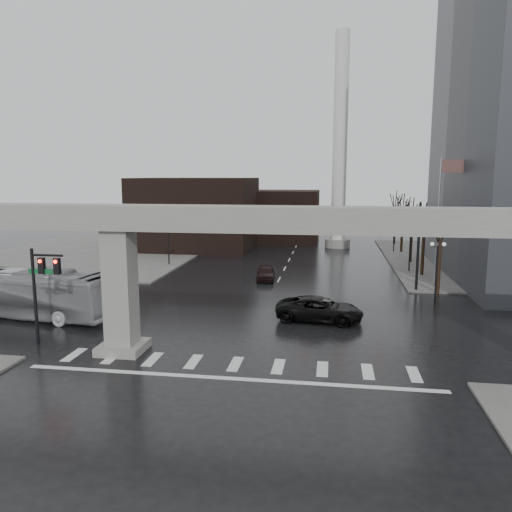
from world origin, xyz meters
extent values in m
plane|color=black|center=(0.00, 0.00, 0.00)|extent=(160.00, 160.00, 0.00)
cube|color=slate|center=(26.00, 36.00, 0.07)|extent=(28.00, 36.00, 0.15)
cube|color=slate|center=(-26.00, 36.00, 0.07)|extent=(28.00, 36.00, 0.15)
cube|color=gray|center=(0.00, 0.00, 8.00)|extent=(48.00, 2.20, 1.40)
cube|color=gray|center=(-7.00, 0.00, 3.65)|extent=(1.60, 1.60, 7.30)
cube|color=gray|center=(-7.00, 0.00, 0.25)|extent=(2.60, 2.60, 0.50)
cube|color=black|center=(-14.00, 42.00, 5.00)|extent=(16.00, 14.00, 10.00)
cube|color=black|center=(-2.00, 52.00, 4.00)|extent=(10.00, 10.00, 8.00)
cylinder|color=white|center=(6.00, 46.00, 15.00)|extent=(2.00, 2.00, 30.00)
cylinder|color=gray|center=(6.00, 46.00, 0.60)|extent=(3.60, 3.60, 1.20)
cylinder|color=black|center=(12.80, 18.80, 4.00)|extent=(0.24, 0.24, 8.00)
cylinder|color=black|center=(6.80, 18.80, 7.20)|extent=(12.00, 0.18, 0.18)
cube|color=black|center=(9.80, 18.80, 6.55)|extent=(0.35, 0.30, 1.00)
cube|color=black|center=(6.30, 18.80, 6.55)|extent=(0.35, 0.30, 1.00)
cube|color=black|center=(2.80, 18.80, 6.55)|extent=(0.35, 0.30, 1.00)
sphere|color=#FF0C05|center=(9.80, 18.62, 6.85)|extent=(0.20, 0.20, 0.20)
cube|color=#0D5D28|center=(11.30, 18.80, 7.00)|extent=(1.80, 0.05, 0.35)
cube|color=#0D5D28|center=(4.80, 18.80, 7.00)|extent=(1.80, 0.05, 0.35)
cylinder|color=black|center=(-12.80, 0.50, 3.00)|extent=(0.20, 0.20, 6.00)
cylinder|color=black|center=(-11.80, 0.50, 5.60)|extent=(2.00, 0.14, 0.14)
cube|color=black|center=(-12.20, 0.50, 4.95)|extent=(0.35, 0.30, 1.00)
cube|color=black|center=(-11.20, 0.50, 4.95)|extent=(0.35, 0.30, 1.00)
cube|color=#0D5D28|center=(-12.30, 0.50, 4.60)|extent=(1.60, 0.05, 0.30)
cylinder|color=silver|center=(15.00, 22.00, 6.00)|extent=(0.12, 0.12, 12.00)
cube|color=red|center=(16.00, 22.00, 11.20)|extent=(2.00, 0.03, 1.20)
cylinder|color=black|center=(13.50, 14.00, 2.40)|extent=(0.14, 0.14, 4.80)
cube|color=black|center=(13.50, 14.00, 4.75)|extent=(0.90, 0.06, 0.06)
sphere|color=silver|center=(13.05, 14.00, 4.95)|extent=(0.32, 0.32, 0.32)
sphere|color=silver|center=(13.95, 14.00, 4.95)|extent=(0.32, 0.32, 0.32)
cylinder|color=black|center=(13.50, 28.00, 2.40)|extent=(0.14, 0.14, 4.80)
cube|color=black|center=(13.50, 28.00, 4.75)|extent=(0.90, 0.06, 0.06)
sphere|color=silver|center=(13.05, 28.00, 4.95)|extent=(0.32, 0.32, 0.32)
sphere|color=silver|center=(13.95, 28.00, 4.95)|extent=(0.32, 0.32, 0.32)
cylinder|color=black|center=(13.50, 42.00, 2.40)|extent=(0.14, 0.14, 4.80)
cube|color=black|center=(13.50, 42.00, 4.75)|extent=(0.90, 0.06, 0.06)
sphere|color=silver|center=(13.05, 42.00, 4.95)|extent=(0.32, 0.32, 0.32)
sphere|color=silver|center=(13.95, 42.00, 4.95)|extent=(0.32, 0.32, 0.32)
cylinder|color=black|center=(-13.50, 14.00, 2.40)|extent=(0.14, 0.14, 4.80)
cube|color=black|center=(-13.50, 14.00, 4.75)|extent=(0.90, 0.06, 0.06)
sphere|color=silver|center=(-13.95, 14.00, 4.95)|extent=(0.32, 0.32, 0.32)
sphere|color=silver|center=(-13.05, 14.00, 4.95)|extent=(0.32, 0.32, 0.32)
cylinder|color=black|center=(-13.50, 28.00, 2.40)|extent=(0.14, 0.14, 4.80)
cube|color=black|center=(-13.50, 28.00, 4.75)|extent=(0.90, 0.06, 0.06)
sphere|color=silver|center=(-13.95, 28.00, 4.95)|extent=(0.32, 0.32, 0.32)
sphere|color=silver|center=(-13.05, 28.00, 4.95)|extent=(0.32, 0.32, 0.32)
cylinder|color=black|center=(-13.50, 42.00, 2.40)|extent=(0.14, 0.14, 4.80)
cube|color=black|center=(-13.50, 42.00, 4.75)|extent=(0.90, 0.06, 0.06)
sphere|color=silver|center=(-13.95, 42.00, 4.95)|extent=(0.32, 0.32, 0.32)
sphere|color=silver|center=(-13.05, 42.00, 4.95)|extent=(0.32, 0.32, 0.32)
cylinder|color=black|center=(14.50, 18.00, 2.27)|extent=(0.34, 0.34, 4.55)
cylinder|color=black|center=(14.50, 18.00, 6.01)|extent=(0.12, 1.52, 2.98)
cylinder|color=black|center=(15.00, 18.25, 5.78)|extent=(0.83, 1.14, 2.51)
cylinder|color=black|center=(14.50, 26.00, 2.33)|extent=(0.34, 0.34, 4.66)
cylinder|color=black|center=(14.50, 26.00, 6.15)|extent=(0.12, 1.55, 3.05)
cylinder|color=black|center=(15.00, 26.25, 5.91)|extent=(0.85, 1.16, 2.57)
cylinder|color=black|center=(14.50, 34.00, 2.38)|extent=(0.34, 0.34, 4.76)
cylinder|color=black|center=(14.50, 34.00, 6.29)|extent=(0.12, 1.59, 3.11)
cylinder|color=black|center=(15.00, 34.25, 6.05)|extent=(0.86, 1.18, 2.62)
cylinder|color=black|center=(14.50, 42.00, 2.43)|extent=(0.34, 0.34, 4.87)
cylinder|color=black|center=(14.50, 42.00, 6.43)|extent=(0.12, 1.62, 3.18)
cylinder|color=black|center=(15.00, 42.25, 6.18)|extent=(0.88, 1.20, 2.68)
cylinder|color=black|center=(14.50, 50.00, 2.48)|extent=(0.34, 0.34, 4.97)
cylinder|color=black|center=(14.50, 50.00, 6.57)|extent=(0.12, 1.65, 3.25)
cylinder|color=black|center=(15.00, 50.25, 6.31)|extent=(0.89, 1.23, 2.74)
imported|color=black|center=(4.40, 8.10, 0.86)|extent=(6.48, 3.56, 1.72)
imported|color=#A1A0A5|center=(-16.52, 5.86, 1.80)|extent=(13.24, 5.06, 3.60)
imported|color=black|center=(-1.31, 21.70, 0.73)|extent=(2.12, 4.44, 1.46)
camera|label=1|loc=(5.10, -26.89, 10.36)|focal=35.00mm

